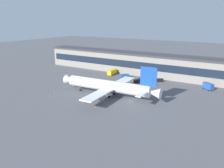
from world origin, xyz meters
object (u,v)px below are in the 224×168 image
(baggage_tug, at_px, (160,80))
(traffic_cone_1, at_px, (50,95))
(airliner, at_px, (109,86))
(stair_truck, at_px, (208,86))
(crew_van, at_px, (125,76))
(belt_loader, at_px, (138,80))
(traffic_cone_2, at_px, (115,113))
(traffic_cone_3, at_px, (95,107))
(fuel_truck, at_px, (112,72))
(traffic_cone_0, at_px, (54,91))

(baggage_tug, relative_size, traffic_cone_1, 6.03)
(airliner, bearing_deg, stair_truck, 43.17)
(traffic_cone_1, bearing_deg, airliner, 31.38)
(crew_van, bearing_deg, belt_loader, -20.99)
(crew_van, bearing_deg, baggage_tug, 8.62)
(traffic_cone_2, xyz_separation_m, traffic_cone_3, (-10.49, 1.23, 0.05))
(stair_truck, height_order, belt_loader, stair_truck)
(belt_loader, height_order, traffic_cone_3, belt_loader)
(fuel_truck, height_order, crew_van, fuel_truck)
(crew_van, bearing_deg, traffic_cone_1, -105.71)
(stair_truck, height_order, crew_van, stair_truck)
(traffic_cone_0, distance_m, traffic_cone_2, 41.50)
(airliner, height_order, traffic_cone_2, airliner)
(baggage_tug, relative_size, fuel_truck, 0.48)
(stair_truck, height_order, traffic_cone_0, stair_truck)
(fuel_truck, height_order, traffic_cone_2, fuel_truck)
(airliner, relative_size, traffic_cone_0, 72.07)
(belt_loader, bearing_deg, traffic_cone_1, -119.44)
(crew_van, bearing_deg, traffic_cone_0, -110.44)
(belt_loader, height_order, traffic_cone_0, belt_loader)
(baggage_tug, bearing_deg, airliner, -106.58)
(baggage_tug, xyz_separation_m, traffic_cone_2, (2.03, -55.40, -0.78))
(belt_loader, bearing_deg, traffic_cone_3, -87.52)
(airliner, distance_m, belt_loader, 30.85)
(traffic_cone_3, bearing_deg, traffic_cone_1, 178.78)
(stair_truck, height_order, traffic_cone_3, stair_truck)
(traffic_cone_2, bearing_deg, traffic_cone_3, 173.32)
(stair_truck, bearing_deg, airliner, -136.83)
(belt_loader, xyz_separation_m, traffic_cone_2, (12.50, -47.56, -0.85))
(airliner, height_order, belt_loader, airliner)
(airliner, relative_size, fuel_truck, 6.06)
(belt_loader, xyz_separation_m, crew_van, (-11.68, 4.48, 0.31))
(stair_truck, bearing_deg, fuel_truck, 178.67)
(stair_truck, xyz_separation_m, crew_van, (-49.73, -1.54, -0.52))
(airliner, distance_m, traffic_cone_0, 29.43)
(fuel_truck, bearing_deg, crew_van, -14.47)
(crew_van, relative_size, traffic_cone_2, 8.62)
(stair_truck, xyz_separation_m, traffic_cone_2, (-25.55, -53.58, -1.67))
(baggage_tug, bearing_deg, stair_truck, -3.77)
(traffic_cone_1, xyz_separation_m, traffic_cone_2, (38.31, -1.82, -0.04))
(traffic_cone_3, bearing_deg, crew_van, 105.08)
(fuel_truck, bearing_deg, stair_truck, -1.33)
(traffic_cone_1, bearing_deg, crew_van, 74.29)
(belt_loader, height_order, crew_van, crew_van)
(traffic_cone_3, bearing_deg, belt_loader, 92.48)
(fuel_truck, distance_m, traffic_cone_1, 53.27)
(baggage_tug, bearing_deg, fuel_truck, -179.31)
(traffic_cone_1, bearing_deg, traffic_cone_0, 114.89)
(traffic_cone_0, relative_size, traffic_cone_3, 1.03)
(belt_loader, bearing_deg, fuel_truck, 162.18)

